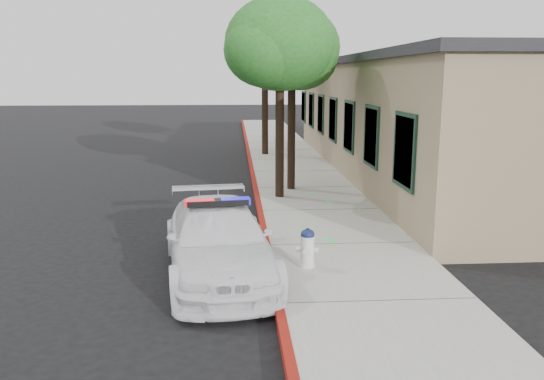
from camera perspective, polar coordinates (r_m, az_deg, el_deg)
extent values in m
plane|color=black|center=(11.52, -0.81, -6.40)|extent=(120.00, 120.00, 0.00)
cube|color=#9B998D|center=(14.53, 4.86, -2.30)|extent=(3.20, 60.00, 0.15)
cube|color=maroon|center=(14.38, -1.22, -2.39)|extent=(0.14, 60.00, 0.16)
cube|color=#837556|center=(21.28, 16.25, 6.97)|extent=(7.00, 20.00, 4.00)
cube|color=black|center=(21.23, 16.58, 12.68)|extent=(7.30, 20.30, 0.24)
cube|color=black|center=(12.62, 13.48, 3.96)|extent=(0.08, 1.48, 1.68)
cube|color=black|center=(15.48, 10.20, 5.47)|extent=(0.08, 1.48, 1.68)
cube|color=black|center=(18.39, 7.94, 6.50)|extent=(0.08, 1.48, 1.68)
cube|color=black|center=(21.33, 6.29, 7.24)|extent=(0.08, 1.48, 1.68)
cube|color=black|center=(24.28, 5.04, 7.80)|extent=(0.08, 1.48, 1.68)
cube|color=black|center=(27.24, 4.06, 8.23)|extent=(0.08, 1.48, 1.68)
cube|color=black|center=(30.21, 3.27, 8.57)|extent=(0.08, 1.48, 1.68)
imported|color=white|center=(10.08, -5.55, -5.21)|extent=(2.38, 4.70, 1.31)
cube|color=black|center=(9.90, -5.63, -1.26)|extent=(1.23, 0.43, 0.10)
cube|color=red|center=(9.87, -7.48, -1.30)|extent=(0.55, 0.30, 0.11)
cube|color=#190DE2|center=(9.93, -3.80, -1.15)|extent=(0.55, 0.30, 0.11)
cylinder|color=silver|center=(10.25, 3.65, -7.70)|extent=(0.30, 0.30, 0.05)
cylinder|color=silver|center=(10.17, 3.67, -6.27)|extent=(0.25, 0.25, 0.48)
cylinder|color=silver|center=(10.09, 3.69, -4.86)|extent=(0.28, 0.28, 0.04)
ellipsoid|color=#111A40|center=(10.08, 3.69, -4.58)|extent=(0.26, 0.26, 0.19)
cylinder|color=#111A40|center=(10.05, 3.70, -4.10)|extent=(0.06, 0.06, 0.05)
cylinder|color=silver|center=(10.18, 2.83, -6.11)|extent=(0.13, 0.12, 0.10)
cylinder|color=silver|center=(10.15, 4.51, -6.19)|extent=(0.13, 0.12, 0.10)
cylinder|color=silver|center=(10.01, 3.58, -6.31)|extent=(0.14, 0.13, 0.12)
cylinder|color=black|center=(15.76, 0.80, 5.46)|extent=(0.25, 0.25, 3.44)
ellipsoid|color=#1C5C1D|center=(15.69, 0.82, 14.86)|extent=(3.05, 3.05, 2.60)
ellipsoid|color=#1C5C1D|center=(16.05, 2.37, 13.75)|extent=(2.29, 2.29, 1.95)
ellipsoid|color=#1C5C1D|center=(15.34, -0.44, 14.22)|extent=(2.39, 2.39, 2.03)
cylinder|color=black|center=(16.91, 2.01, 5.83)|extent=(0.24, 0.24, 3.41)
ellipsoid|color=#2A4D18|center=(16.84, 2.07, 14.45)|extent=(2.86, 2.86, 2.43)
ellipsoid|color=#2A4D18|center=(17.22, 2.89, 13.46)|extent=(2.30, 2.30, 1.96)
ellipsoid|color=#2A4D18|center=(16.53, 1.08, 13.86)|extent=(2.21, 2.21, 1.88)
cylinder|color=black|center=(24.65, -0.73, 8.15)|extent=(0.28, 0.28, 3.82)
ellipsoid|color=#164616|center=(24.64, -0.75, 14.87)|extent=(3.27, 3.27, 2.78)
ellipsoid|color=#164616|center=(25.01, 0.31, 14.08)|extent=(2.51, 2.51, 2.13)
ellipsoid|color=#164616|center=(24.22, -1.26, 14.41)|extent=(2.62, 2.62, 2.22)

